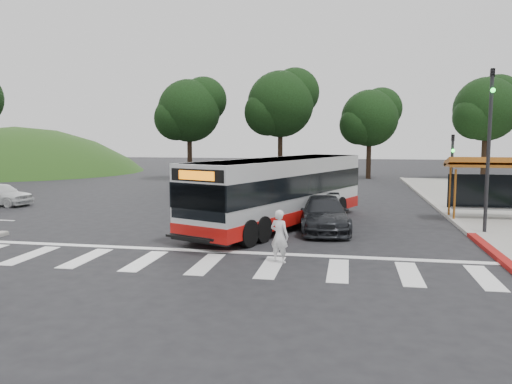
# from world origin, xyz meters

# --- Properties ---
(ground) EXTENTS (140.00, 140.00, 0.00)m
(ground) POSITION_xyz_m (0.00, 0.00, 0.00)
(ground) COLOR black
(ground) RESTS_ON ground
(sidewalk_east) EXTENTS (4.00, 40.00, 0.12)m
(sidewalk_east) POSITION_xyz_m (11.00, 8.00, 0.06)
(sidewalk_east) COLOR gray
(sidewalk_east) RESTS_ON ground
(curb_east) EXTENTS (0.30, 40.00, 0.15)m
(curb_east) POSITION_xyz_m (9.00, 8.00, 0.07)
(curb_east) COLOR #9E9991
(curb_east) RESTS_ON ground
(curb_east_red) EXTENTS (0.32, 6.00, 0.15)m
(curb_east_red) POSITION_xyz_m (9.00, -2.00, 0.08)
(curb_east_red) COLOR maroon
(curb_east_red) RESTS_ON ground
(hillside_nw) EXTENTS (44.00, 44.00, 10.00)m
(hillside_nw) POSITION_xyz_m (-32.00, 30.00, 0.00)
(hillside_nw) COLOR #204315
(hillside_nw) RESTS_ON ground
(crosswalk_ladder) EXTENTS (18.00, 2.60, 0.01)m
(crosswalk_ladder) POSITION_xyz_m (0.00, -5.00, 0.01)
(crosswalk_ladder) COLOR silver
(crosswalk_ladder) RESTS_ON ground
(bus_shelter) EXTENTS (4.20, 1.60, 2.86)m
(bus_shelter) POSITION_xyz_m (10.80, 5.10, 2.35)
(bus_shelter) COLOR #955118
(bus_shelter) RESTS_ON sidewalk_east
(traffic_signal_ne_tall) EXTENTS (0.18, 0.37, 6.50)m
(traffic_signal_ne_tall) POSITION_xyz_m (9.60, 1.49, 3.88)
(traffic_signal_ne_tall) COLOR black
(traffic_signal_ne_tall) RESTS_ON ground
(traffic_signal_ne_short) EXTENTS (0.18, 0.37, 4.00)m
(traffic_signal_ne_short) POSITION_xyz_m (9.60, 8.49, 2.48)
(traffic_signal_ne_short) COLOR black
(traffic_signal_ne_short) RESTS_ON ground
(tree_ne_a) EXTENTS (6.16, 5.74, 9.30)m
(tree_ne_a) POSITION_xyz_m (16.08, 28.06, 6.39)
(tree_ne_a) COLOR black
(tree_ne_a) RESTS_ON parking_lot
(tree_north_a) EXTENTS (6.60, 6.15, 10.17)m
(tree_north_a) POSITION_xyz_m (-1.92, 26.07, 6.92)
(tree_north_a) COLOR black
(tree_north_a) RESTS_ON ground
(tree_north_b) EXTENTS (5.72, 5.33, 8.43)m
(tree_north_b) POSITION_xyz_m (6.07, 28.06, 5.66)
(tree_north_b) COLOR black
(tree_north_b) RESTS_ON ground
(tree_north_c) EXTENTS (6.16, 5.74, 9.30)m
(tree_north_c) POSITION_xyz_m (-9.92, 24.06, 6.29)
(tree_north_c) COLOR black
(tree_north_c) RESTS_ON ground
(transit_bus) EXTENTS (6.63, 11.48, 2.94)m
(transit_bus) POSITION_xyz_m (1.39, 1.99, 1.47)
(transit_bus) COLOR silver
(transit_bus) RESTS_ON ground
(pedestrian) EXTENTS (0.71, 0.59, 1.65)m
(pedestrian) POSITION_xyz_m (2.18, -4.37, 0.83)
(pedestrian) COLOR silver
(pedestrian) RESTS_ON ground
(dark_sedan) EXTENTS (2.47, 4.99, 1.39)m
(dark_sedan) POSITION_xyz_m (3.26, 1.20, 0.70)
(dark_sedan) COLOR #222427
(dark_sedan) RESTS_ON ground
(west_car_white) EXTENTS (4.02, 2.09, 1.31)m
(west_car_white) POSITION_xyz_m (-15.19, 5.50, 0.65)
(west_car_white) COLOR silver
(west_car_white) RESTS_ON ground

